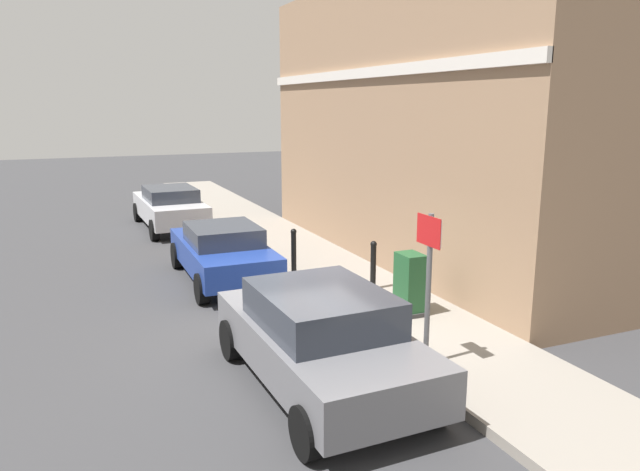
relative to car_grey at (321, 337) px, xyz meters
name	(u,v)px	position (x,y,z in m)	size (l,w,h in m)	color
ground	(303,338)	(0.45, 1.84, -0.77)	(80.00, 80.00, 0.00)	#38383A
sidewalk	(292,248)	(2.49, 7.84, -0.69)	(2.31, 30.00, 0.15)	gray
corner_building	(482,122)	(7.18, 5.88, 2.74)	(7.16, 12.07, 7.01)	#937256
car_grey	(321,337)	(0.00, 0.00, 0.00)	(2.07, 4.18, 1.47)	slate
car_blue	(223,251)	(0.05, 5.80, -0.07)	(1.84, 4.07, 1.31)	navy
car_silver	(170,206)	(-0.07, 12.27, -0.04)	(1.91, 4.47, 1.37)	#B7B7BC
utility_cabinet	(410,286)	(2.58, 1.84, -0.08)	(0.46, 0.61, 1.15)	#1E4C28
bollard_near_cabinet	(373,263)	(2.68, 3.46, -0.06)	(0.14, 0.14, 1.04)	black
bollard_far_kerb	(294,249)	(1.59, 5.30, -0.06)	(0.14, 0.14, 1.04)	black
street_sign	(429,267)	(1.63, -0.18, 0.90)	(0.08, 0.60, 2.30)	#59595B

